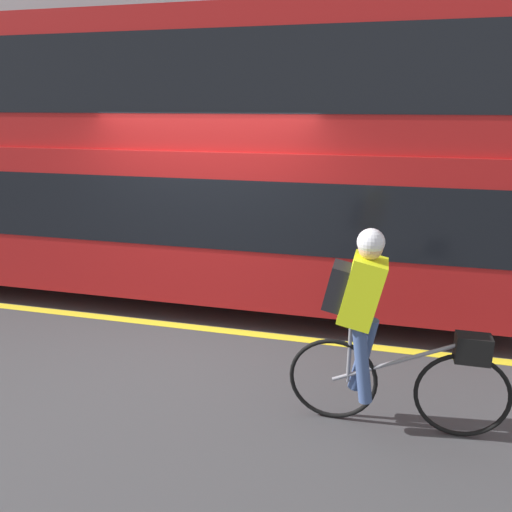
% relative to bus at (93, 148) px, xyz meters
% --- Properties ---
extents(ground_plane, '(80.00, 80.00, 0.00)m').
position_rel_bus_xyz_m(ground_plane, '(2.09, -1.39, -1.98)').
color(ground_plane, '#38383A').
extents(road_center_line, '(50.00, 0.14, 0.01)m').
position_rel_bus_xyz_m(road_center_line, '(2.09, -1.26, -1.98)').
color(road_center_line, yellow).
rests_on(road_center_line, ground_plane).
extents(sidewalk_curb, '(60.00, 1.77, 0.16)m').
position_rel_bus_xyz_m(sidewalk_curb, '(2.09, 3.26, -1.90)').
color(sidewalk_curb, '#A8A399').
rests_on(sidewalk_curb, ground_plane).
extents(bus, '(11.90, 2.47, 3.58)m').
position_rel_bus_xyz_m(bus, '(0.00, 0.00, 0.00)').
color(bus, black).
rests_on(bus, ground_plane).
extents(cyclist_on_bike, '(1.76, 0.32, 1.69)m').
position_rel_bus_xyz_m(cyclist_on_bike, '(4.05, -2.66, -1.08)').
color(cyclist_on_bike, black).
rests_on(cyclist_on_bike, ground_plane).
extents(trash_bin, '(0.57, 0.57, 1.01)m').
position_rel_bus_xyz_m(trash_bin, '(6.09, 3.17, -1.32)').
color(trash_bin, '#262628').
rests_on(trash_bin, sidewalk_curb).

